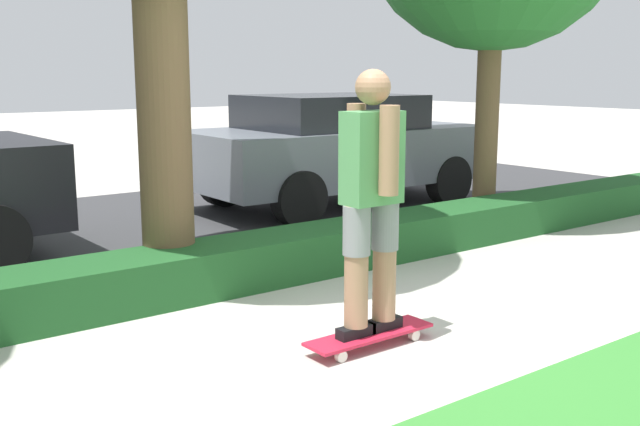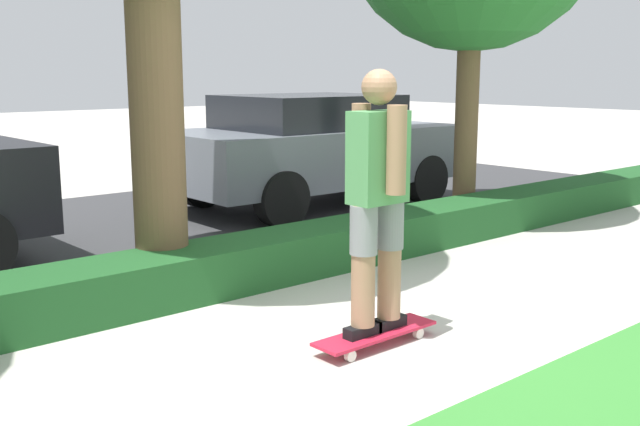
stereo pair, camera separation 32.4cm
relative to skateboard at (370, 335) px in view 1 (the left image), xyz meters
The scene contains 6 objects.
ground_plane 0.25m from the skateboard, 24.00° to the left, with size 60.00×60.00×0.00m, color #BCB7AD.
street_asphalt 4.30m from the skateboard, 87.10° to the left, with size 16.23×5.00×0.01m.
hedge_row 1.71m from the skateboard, 82.69° to the left, with size 16.23×0.60×0.38m.
skateboard is the anchor object (origin of this frame).
skater_person 0.90m from the skateboard, ahead, with size 0.49×0.42×1.65m.
parked_car_middle 5.19m from the skateboard, 54.18° to the left, with size 3.93×1.93×1.44m.
Camera 1 is at (-3.21, -3.52, 1.73)m, focal length 42.00 mm.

